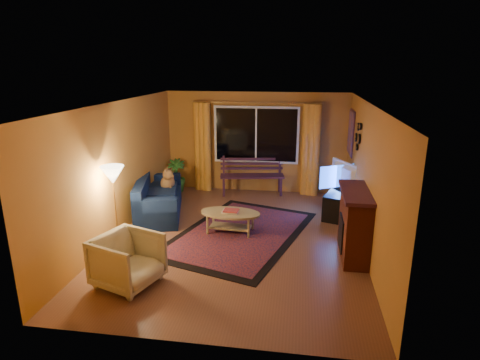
# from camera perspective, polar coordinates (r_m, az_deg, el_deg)

# --- Properties ---
(floor) EXTENTS (4.50, 6.00, 0.02)m
(floor) POSITION_cam_1_polar(r_m,az_deg,el_deg) (7.62, -0.34, -8.30)
(floor) COLOR brown
(floor) RESTS_ON ground
(ceiling) EXTENTS (4.50, 6.00, 0.02)m
(ceiling) POSITION_cam_1_polar(r_m,az_deg,el_deg) (6.96, -0.38, 10.92)
(ceiling) COLOR white
(ceiling) RESTS_ON ground
(wall_back) EXTENTS (4.50, 0.02, 2.50)m
(wall_back) POSITION_cam_1_polar(r_m,az_deg,el_deg) (10.10, 2.33, 5.35)
(wall_back) COLOR #BB7A30
(wall_back) RESTS_ON ground
(wall_left) EXTENTS (0.02, 6.00, 2.50)m
(wall_left) POSITION_cam_1_polar(r_m,az_deg,el_deg) (7.86, -16.87, 1.49)
(wall_left) COLOR #BB7A30
(wall_left) RESTS_ON ground
(wall_right) EXTENTS (0.02, 6.00, 2.50)m
(wall_right) POSITION_cam_1_polar(r_m,az_deg,el_deg) (7.20, 17.69, 0.11)
(wall_right) COLOR #BB7A30
(wall_right) RESTS_ON ground
(window) EXTENTS (2.00, 0.02, 1.30)m
(window) POSITION_cam_1_polar(r_m,az_deg,el_deg) (10.00, 2.30, 6.40)
(window) COLOR black
(window) RESTS_ON wall_back
(curtain_rod) EXTENTS (3.20, 0.03, 0.03)m
(curtain_rod) POSITION_cam_1_polar(r_m,az_deg,el_deg) (9.85, 2.32, 10.95)
(curtain_rod) COLOR #BF8C3F
(curtain_rod) RESTS_ON wall_back
(curtain_left) EXTENTS (0.36, 0.36, 2.24)m
(curtain_left) POSITION_cam_1_polar(r_m,az_deg,el_deg) (10.23, -5.32, 4.69)
(curtain_left) COLOR orange
(curtain_left) RESTS_ON ground
(curtain_right) EXTENTS (0.36, 0.36, 2.24)m
(curtain_right) POSITION_cam_1_polar(r_m,az_deg,el_deg) (9.94, 10.01, 4.17)
(curtain_right) COLOR orange
(curtain_right) RESTS_ON ground
(bench) EXTENTS (1.63, 0.73, 0.47)m
(bench) POSITION_cam_1_polar(r_m,az_deg,el_deg) (10.02, 1.72, -0.71)
(bench) COLOR #371828
(bench) RESTS_ON ground
(potted_plant) EXTENTS (0.56, 0.56, 0.83)m
(potted_plant) POSITION_cam_1_polar(r_m,az_deg,el_deg) (10.31, -9.10, 0.62)
(potted_plant) COLOR #235B1E
(potted_plant) RESTS_ON ground
(sofa) EXTENTS (1.35, 2.17, 0.82)m
(sofa) POSITION_cam_1_polar(r_m,az_deg,el_deg) (8.82, -11.44, -2.26)
(sofa) COLOR #0C193A
(sofa) RESTS_ON ground
(dog) EXTENTS (0.40, 0.48, 0.46)m
(dog) POSITION_cam_1_polar(r_m,az_deg,el_deg) (9.14, -10.27, -0.06)
(dog) COLOR #9B693A
(dog) RESTS_ON sofa
(armchair) EXTENTS (1.00, 1.04, 0.85)m
(armchair) POSITION_cam_1_polar(r_m,az_deg,el_deg) (6.18, -15.69, -10.65)
(armchair) COLOR beige
(armchair) RESTS_ON ground
(floor_lamp) EXTENTS (0.29, 0.29, 1.51)m
(floor_lamp) POSITION_cam_1_polar(r_m,az_deg,el_deg) (7.22, -17.27, -3.93)
(floor_lamp) COLOR #BF8C3F
(floor_lamp) RESTS_ON ground
(rug) EXTENTS (2.97, 3.77, 0.02)m
(rug) POSITION_cam_1_polar(r_m,az_deg,el_deg) (7.80, 0.01, -7.56)
(rug) COLOR maroon
(rug) RESTS_ON ground
(coffee_table) EXTENTS (1.23, 1.23, 0.42)m
(coffee_table) POSITION_cam_1_polar(r_m,az_deg,el_deg) (7.77, -1.38, -6.03)
(coffee_table) COLOR #9D8B5A
(coffee_table) RESTS_ON ground
(tv_console) EXTENTS (0.83, 1.37, 0.54)m
(tv_console) POSITION_cam_1_polar(r_m,az_deg,el_deg) (8.96, 14.04, -3.04)
(tv_console) COLOR black
(tv_console) RESTS_ON ground
(television) EXTENTS (0.61, 0.99, 0.60)m
(television) POSITION_cam_1_polar(r_m,az_deg,el_deg) (8.80, 14.29, 0.49)
(television) COLOR black
(television) RESTS_ON tv_console
(fireplace) EXTENTS (0.40, 1.20, 1.10)m
(fireplace) POSITION_cam_1_polar(r_m,az_deg,el_deg) (7.02, 15.98, -6.21)
(fireplace) COLOR maroon
(fireplace) RESTS_ON ground
(mirror_cluster) EXTENTS (0.06, 0.60, 0.56)m
(mirror_cluster) POSITION_cam_1_polar(r_m,az_deg,el_deg) (8.34, 16.37, 6.22)
(mirror_cluster) COLOR black
(mirror_cluster) RESTS_ON wall_right
(painting) EXTENTS (0.04, 0.76, 0.96)m
(painting) POSITION_cam_1_polar(r_m,az_deg,el_deg) (9.49, 15.50, 6.52)
(painting) COLOR #C45326
(painting) RESTS_ON wall_right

